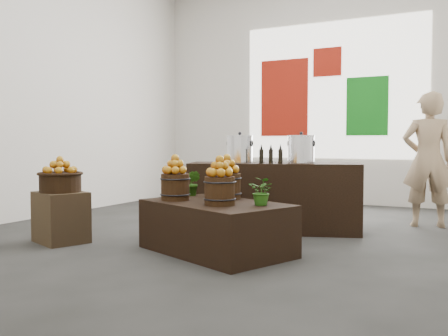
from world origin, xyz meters
The scene contains 23 objects.
ground centered at (0.00, 0.00, 0.00)m, with size 7.00×7.00×0.00m, color #383836.
back_wall centered at (0.00, 3.50, 2.00)m, with size 6.00×0.04×4.00m, color silver.
back_opening centered at (0.30, 3.48, 2.00)m, with size 3.20×0.02×2.40m, color white.
deco_red_left centered at (-0.60, 3.47, 1.90)m, with size 0.90×0.04×1.40m, color #9D1A0C.
deco_green_right centered at (0.90, 3.47, 1.70)m, with size 0.70×0.04×1.00m, color #127518.
deco_red_upper centered at (0.20, 3.47, 2.50)m, with size 0.50×0.04×0.50m, color #9D1A0C.
crate centered at (-1.41, -1.29, 0.27)m, with size 0.55×0.45×0.55m, color #4F3D25.
wicker_basket centered at (-1.41, -1.29, 0.65)m, with size 0.44×0.44×0.20m, color black.
apples_in_basket centered at (-1.41, -1.29, 0.84)m, with size 0.34×0.34×0.18m, color #961004, non-canonical shape.
display_table centered at (0.34, -0.97, 0.25)m, with size 1.44×0.89×0.50m, color black.
apple_bucket_front_left centered at (-0.12, -1.00, 0.63)m, with size 0.29×0.29×0.27m, color #32200D.
apples_in_bucket_front_left centered at (-0.12, -1.00, 0.86)m, with size 0.22×0.22×0.19m, color #961004, non-canonical shape.
apple_bucket_front_right centered at (0.47, -1.14, 0.63)m, with size 0.29×0.29×0.27m, color #32200D.
apples_in_bucket_front_right centered at (0.47, -1.14, 0.86)m, with size 0.22×0.22×0.19m, color #961004, non-canonical shape.
apple_bucket_rear centered at (0.30, -0.67, 0.63)m, with size 0.29×0.29×0.27m, color #32200D.
apples_in_bucket_rear centered at (0.30, -0.67, 0.86)m, with size 0.22×0.22×0.19m, color #961004, non-canonical shape.
herb_garnish_right centered at (0.84, -0.99, 0.63)m, with size 0.24×0.21×0.27m, color #225512.
herb_garnish_left centered at (-0.16, -0.57, 0.64)m, with size 0.15×0.12×0.28m, color #225512.
counter centered at (0.41, 0.40, 0.42)m, with size 2.04×0.65×0.84m, color black.
stock_pot_left centered at (0.01, 0.26, 0.99)m, with size 0.32×0.32×0.32m, color silver.
stock_pot_center centered at (0.71, 0.50, 0.99)m, with size 0.32×0.32×0.32m, color silver.
oil_cruets centered at (0.47, 0.20, 0.95)m, with size 0.22×0.06×0.23m, color black, non-canonical shape.
shopper centered at (2.04, 1.59, 0.86)m, with size 0.63×0.41×1.73m, color #A18463.
Camera 1 is at (2.62, -5.27, 1.09)m, focal length 40.00 mm.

